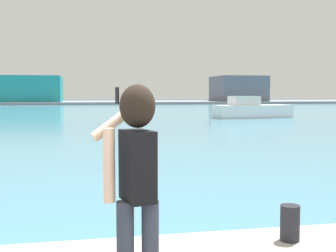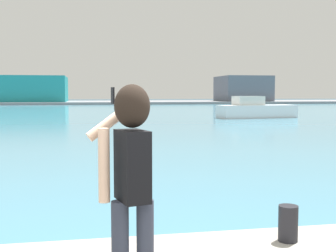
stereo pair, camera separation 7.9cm
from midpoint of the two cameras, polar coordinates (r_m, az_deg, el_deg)
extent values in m
plane|color=#334751|center=(52.96, -10.29, 1.84)|extent=(220.00, 220.00, 0.00)
cube|color=teal|center=(54.96, -10.32, 1.94)|extent=(140.00, 100.00, 0.02)
cube|color=gray|center=(94.93, -10.70, 3.07)|extent=(140.00, 20.00, 0.50)
cylinder|color=#2D3342|center=(3.58, -6.31, -16.25)|extent=(0.14, 0.14, 0.82)
cylinder|color=#2D3342|center=(3.60, -3.01, -16.11)|extent=(0.14, 0.14, 0.82)
cube|color=black|center=(3.41, -4.72, -5.27)|extent=(0.28, 0.38, 0.56)
sphere|color=#E0B293|center=(3.36, -4.77, 2.48)|extent=(0.22, 0.22, 0.22)
ellipsoid|color=black|center=(3.34, -4.74, 2.64)|extent=(0.28, 0.26, 0.34)
cylinder|color=#E0B293|center=(3.39, -8.44, -5.18)|extent=(0.09, 0.09, 0.58)
cylinder|color=#E0B293|center=(3.56, -6.75, 1.28)|extent=(0.53, 0.21, 0.40)
cube|color=black|center=(3.67, -7.36, 4.02)|extent=(0.03, 0.07, 0.14)
cylinder|color=black|center=(5.17, 15.39, -12.26)|extent=(0.22, 0.22, 0.41)
cube|color=white|center=(40.12, 11.09, 1.91)|extent=(7.58, 3.17, 1.17)
cube|color=silver|center=(39.62, 9.98, 3.33)|extent=(2.78, 1.93, 0.82)
cube|color=teal|center=(95.00, -18.63, 4.66)|extent=(15.70, 13.77, 5.26)
cube|color=slate|center=(98.75, 9.23, 4.89)|extent=(10.46, 10.98, 5.55)
camera|label=1|loc=(0.04, -90.32, -0.02)|focal=46.10mm
camera|label=2|loc=(0.04, 89.68, 0.02)|focal=46.10mm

